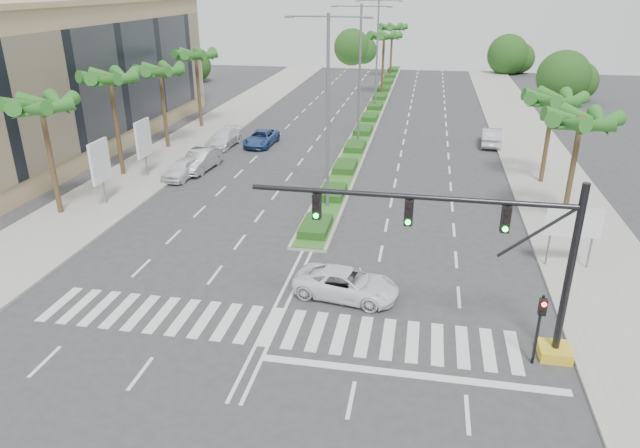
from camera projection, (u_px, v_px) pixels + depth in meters
The scene contains 28 objects.
ground at pixel (271, 326), 24.39m from camera, with size 160.00×160.00×0.00m, color #333335.
footpath_right at pixel (556, 192), 39.88m from camera, with size 6.00×120.00×0.15m, color gray.
footpath_left at pixel (151, 168), 45.03m from camera, with size 6.00×120.00×0.15m, color gray.
median at pixel (374, 111), 65.07m from camera, with size 2.20×75.00×0.20m, color gray.
median_grass at pixel (374, 110), 65.02m from camera, with size 1.80×75.00×0.04m, color #2C6121.
building at pixel (60, 76), 49.98m from camera, with size 12.00×36.00×12.00m, color tan.
signal_gantry at pixel (506, 274), 21.47m from camera, with size 12.60×1.20×7.20m.
pedestrian_signal at pixel (540, 319), 21.18m from camera, with size 0.28×0.36×3.00m.
direction_sign at pixel (573, 225), 28.37m from camera, with size 2.70×0.11×3.40m.
billboard_near at pixel (100, 162), 36.55m from camera, with size 0.18×2.10×4.35m.
billboard_far at pixel (143, 139), 41.98m from camera, with size 0.18×2.10×4.35m.
palm_left_near at pixel (41, 109), 33.62m from camera, with size 4.57×4.68×7.55m.
palm_left_mid at pixel (110, 81), 40.71m from camera, with size 4.57×4.68×7.95m.
palm_left_far at pixel (160, 73), 48.18m from camera, with size 4.57×4.68×7.35m.
palm_left_end at pixel (196, 57), 55.26m from camera, with size 4.57×4.68×7.75m.
palm_right_near at pixel (580, 124), 32.18m from camera, with size 4.57×4.68×7.05m.
palm_right_far at pixel (553, 102), 39.53m from camera, with size 4.57×4.68×6.75m.
palm_median_a at pixel (384, 38), 71.36m from camera, with size 4.57×4.68×8.05m.
palm_median_b at pixel (392, 29), 84.93m from camera, with size 4.57×4.68×8.05m.
streetlight_near at pixel (328, 104), 34.40m from camera, with size 5.10×0.25×12.00m.
streetlight_mid at pixel (360, 68), 48.88m from camera, with size 5.10×0.25×12.00m.
streetlight_far at pixel (377, 49), 63.36m from camera, with size 5.10×0.25×12.00m.
car_parked_a at pixel (183, 169), 42.71m from camera, with size 1.71×4.25×1.45m, color white.
car_parked_b at pixel (200, 160), 44.45m from camera, with size 1.70×4.88×1.61m, color #A7A7AC.
car_parked_c at pixel (261, 138), 51.28m from camera, with size 2.24×4.87×1.35m, color #2C4988.
car_parked_d at pixel (224, 138), 50.98m from camera, with size 2.01×4.93×1.43m, color white.
car_crossing at pixel (347, 284), 26.46m from camera, with size 2.25×4.88×1.36m, color white.
car_right at pixel (491, 137), 51.28m from camera, with size 1.68×4.82×1.59m, color silver.
Camera 1 is at (5.88, -20.00, 13.56)m, focal length 32.00 mm.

